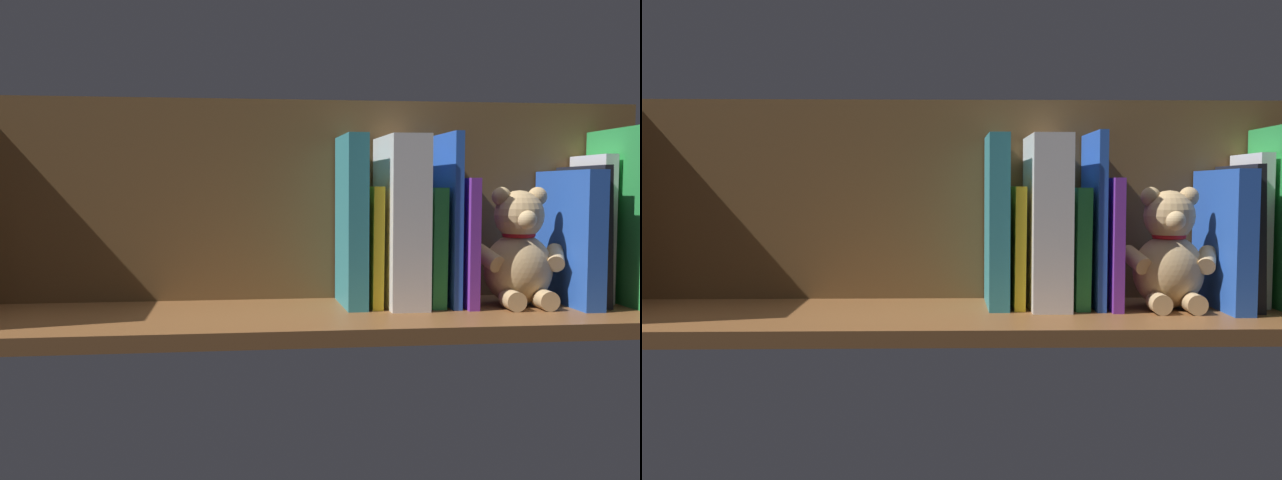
{
  "view_description": "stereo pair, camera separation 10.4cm",
  "coord_description": "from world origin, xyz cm",
  "views": [
    {
      "loc": [
        12.59,
        102.6,
        17.74
      ],
      "look_at": [
        0.0,
        0.0,
        10.22
      ],
      "focal_mm": 40.69,
      "sensor_mm": 36.0,
      "label": 1
    },
    {
      "loc": [
        2.27,
        103.35,
        17.74
      ],
      "look_at": [
        0.0,
        0.0,
        10.22
      ],
      "focal_mm": 40.69,
      "sensor_mm": 36.0,
      "label": 2
    }
  ],
  "objects": [
    {
      "name": "book_6",
      "position": [
        -17.3,
        -4.65,
        8.85
      ],
      "size": [
        2.25,
        13.22,
        17.71
      ],
      "primitive_type": "cube",
      "rotation": [
        0.0,
        -0.01,
        0.0
      ],
      "color": "green",
      "rests_on": "ground_plane"
    },
    {
      "name": "shelf_back_panel",
      "position": [
        0.0,
        -12.41,
        15.74
      ],
      "size": [
        108.68,
        1.5,
        31.48
      ],
      "primitive_type": "cube",
      "color": "brown",
      "rests_on": "ground_plane"
    },
    {
      "name": "book_2",
      "position": [
        -41.42,
        -3.35,
        10.5
      ],
      "size": [
        1.86,
        15.81,
        21.03
      ],
      "primitive_type": "cube",
      "rotation": [
        0.0,
        0.03,
        0.0
      ],
      "color": "black",
      "rests_on": "ground_plane"
    },
    {
      "name": "book_7",
      "position": [
        -8.3,
        -4.82,
        8.93
      ],
      "size": [
        1.7,
        12.88,
        17.87
      ],
      "primitive_type": "cube",
      "rotation": [
        0.0,
        -0.01,
        0.0
      ],
      "color": "yellow",
      "rests_on": "ground_plane"
    },
    {
      "name": "ground_plane",
      "position": [
        0.0,
        0.0,
        -1.1
      ],
      "size": [
        108.68,
        29.32,
        2.2
      ],
      "primitive_type": "cube",
      "color": "brown"
    },
    {
      "name": "book_8",
      "position": [
        -5.27,
        -4.52,
        12.73
      ],
      "size": [
        2.96,
        13.47,
        25.47
      ],
      "primitive_type": "cube",
      "color": "teal",
      "rests_on": "ground_plane"
    },
    {
      "name": "dictionary_thick_white",
      "position": [
        -12.67,
        -3.76,
        12.66
      ],
      "size": [
        5.63,
        14.81,
        25.32
      ],
      "primitive_type": "cube",
      "color": "silver",
      "rests_on": "ground_plane"
    },
    {
      "name": "book_5",
      "position": [
        -19.76,
        -4.33,
        12.9
      ],
      "size": [
        1.28,
        13.86,
        25.81
      ],
      "primitive_type": "cube",
      "color": "blue",
      "rests_on": "ground_plane"
    },
    {
      "name": "book_3",
      "position": [
        -38.52,
        -2.2,
        10.14
      ],
      "size": [
        2.99,
        18.13,
        20.28
      ],
      "primitive_type": "cube",
      "color": "blue",
      "rests_on": "ground_plane"
    },
    {
      "name": "book_4",
      "position": [
        -21.94,
        -3.92,
        9.55
      ],
      "size": [
        1.55,
        14.68,
        19.09
      ],
      "primitive_type": "cube",
      "color": "purple",
      "rests_on": "ground_plane"
    },
    {
      "name": "book_0",
      "position": [
        -46.54,
        -2.52,
        13.36
      ],
      "size": [
        1.78,
        17.47,
        26.72
      ],
      "primitive_type": "cube",
      "color": "green",
      "rests_on": "ground_plane"
    },
    {
      "name": "book_1",
      "position": [
        -43.86,
        -5.41,
        11.37
      ],
      "size": [
        2.05,
        11.7,
        22.74
      ],
      "primitive_type": "cube",
      "color": "silver",
      "rests_on": "ground_plane"
    },
    {
      "name": "teddy_bear",
      "position": [
        -30.35,
        -1.39,
        7.84
      ],
      "size": [
        14.46,
        11.52,
        17.82
      ],
      "rotation": [
        0.0,
        0.0,
        -0.03
      ],
      "color": "tan",
      "rests_on": "ground_plane"
    }
  ]
}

